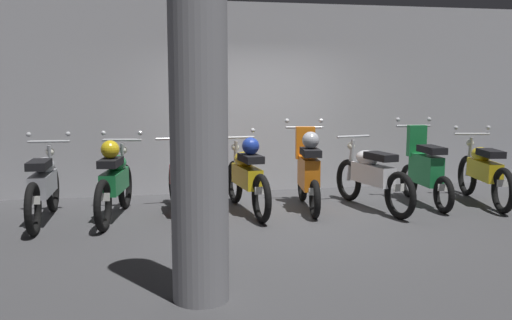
{
  "coord_description": "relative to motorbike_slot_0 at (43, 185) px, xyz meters",
  "views": [
    {
      "loc": [
        -1.91,
        -7.24,
        1.82
      ],
      "look_at": [
        -0.33,
        0.38,
        0.75
      ],
      "focal_mm": 39.33,
      "sensor_mm": 36.0,
      "label": 1
    }
  ],
  "objects": [
    {
      "name": "motorbike_slot_1",
      "position": [
        0.91,
        0.0,
        0.04
      ],
      "size": [
        0.61,
        1.93,
        1.15
      ],
      "color": "black",
      "rests_on": "ground"
    },
    {
      "name": "motorbike_slot_5",
      "position": [
        4.53,
        -0.15,
        -0.0
      ],
      "size": [
        0.6,
        1.93,
        1.03
      ],
      "color": "black",
      "rests_on": "ground"
    },
    {
      "name": "motorbike_slot_7",
      "position": [
        6.35,
        -0.12,
        0.0
      ],
      "size": [
        0.62,
        1.93,
        1.15
      ],
      "color": "black",
      "rests_on": "ground"
    },
    {
      "name": "ground_plane",
      "position": [
        3.17,
        -0.4,
        -0.49
      ],
      "size": [
        80.0,
        80.0,
        0.0
      ],
      "primitive_type": "plane",
      "color": "#424244"
    },
    {
      "name": "support_pillar",
      "position": [
        1.73,
        -3.09,
        1.07
      ],
      "size": [
        0.48,
        0.48,
        3.13
      ],
      "primitive_type": "cylinder",
      "color": "gray",
      "rests_on": "ground"
    },
    {
      "name": "motorbike_slot_4",
      "position": [
        3.63,
        0.05,
        0.08
      ],
      "size": [
        0.58,
        1.68,
        1.29
      ],
      "color": "black",
      "rests_on": "ground"
    },
    {
      "name": "motorbike_slot_6",
      "position": [
        5.44,
        0.0,
        0.04
      ],
      "size": [
        0.59,
        1.68,
        1.29
      ],
      "color": "black",
      "rests_on": "ground"
    },
    {
      "name": "back_wall",
      "position": [
        3.17,
        1.72,
        1.07
      ],
      "size": [
        16.0,
        0.3,
        3.13
      ],
      "primitive_type": "cube",
      "color": "#ADADB2",
      "rests_on": "ground"
    },
    {
      "name": "motorbike_slot_3",
      "position": [
        2.72,
        0.03,
        0.04
      ],
      "size": [
        0.59,
        1.95,
        1.15
      ],
      "color": "black",
      "rests_on": "ground"
    },
    {
      "name": "motorbike_slot_0",
      "position": [
        0.0,
        0.0,
        0.0
      ],
      "size": [
        0.59,
        1.95,
        1.15
      ],
      "color": "black",
      "rests_on": "ground"
    },
    {
      "name": "motorbike_slot_2",
      "position": [
        1.81,
        0.04,
        0.03
      ],
      "size": [
        0.56,
        1.95,
        1.08
      ],
      "color": "black",
      "rests_on": "ground"
    }
  ]
}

